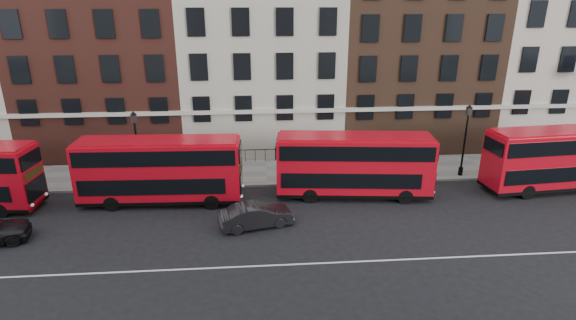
{
  "coord_description": "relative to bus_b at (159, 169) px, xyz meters",
  "views": [
    {
      "loc": [
        -0.86,
        -21.14,
        12.56
      ],
      "look_at": [
        1.21,
        5.0,
        3.0
      ],
      "focal_mm": 28.0,
      "sensor_mm": 36.0,
      "label": 1
    }
  ],
  "objects": [
    {
      "name": "lamp_post_left",
      "position": [
        -1.88,
        2.57,
        0.78
      ],
      "size": [
        0.44,
        0.44,
        5.33
      ],
      "color": "black",
      "rests_on": "pavement"
    },
    {
      "name": "iron_railings",
      "position": [
        6.88,
        6.87,
        -1.65
      ],
      "size": [
        6.6,
        0.06,
        1.0
      ],
      "primitive_type": null,
      "color": "black",
      "rests_on": "pavement"
    },
    {
      "name": "car_front",
      "position": [
        6.03,
        -3.7,
        -1.59
      ],
      "size": [
        4.5,
        2.49,
        1.4
      ],
      "primitive_type": "imported",
      "rotation": [
        0.0,
        0.0,
        1.82
      ],
      "color": "#242427",
      "rests_on": "ground"
    },
    {
      "name": "bus_c",
      "position": [
        12.45,
        0.0,
        -0.02
      ],
      "size": [
        10.29,
        3.43,
        4.25
      ],
      "rotation": [
        0.0,
        0.0,
        -0.1
      ],
      "color": "red",
      "rests_on": "ground"
    },
    {
      "name": "bus_b",
      "position": [
        0.0,
        0.0,
        0.0
      ],
      "size": [
        10.28,
        2.84,
        4.28
      ],
      "rotation": [
        0.0,
        0.0,
        -0.04
      ],
      "color": "red",
      "rests_on": "ground"
    },
    {
      "name": "bus_d",
      "position": [
        26.65,
        -0.0,
        0.03
      ],
      "size": [
        10.5,
        3.33,
        4.34
      ],
      "rotation": [
        0.0,
        0.0,
        0.08
      ],
      "color": "red",
      "rests_on": "ground"
    },
    {
      "name": "building_terrace",
      "position": [
        6.57,
        12.05,
        7.94
      ],
      "size": [
        64.0,
        11.95,
        22.0
      ],
      "color": "#B6AE9D",
      "rests_on": "ground"
    },
    {
      "name": "pavement",
      "position": [
        6.88,
        4.67,
        -2.22
      ],
      "size": [
        80.0,
        5.0,
        0.15
      ],
      "primitive_type": "cube",
      "color": "gray",
      "rests_on": "ground"
    },
    {
      "name": "ground",
      "position": [
        6.88,
        -5.83,
        -2.3
      ],
      "size": [
        120.0,
        120.0,
        0.0
      ],
      "primitive_type": "plane",
      "color": "black",
      "rests_on": "ground"
    },
    {
      "name": "road_centre_line",
      "position": [
        6.88,
        -7.83,
        -2.29
      ],
      "size": [
        70.0,
        0.12,
        0.01
      ],
      "primitive_type": "cube",
      "color": "white",
      "rests_on": "ground"
    },
    {
      "name": "lamp_post_right",
      "position": [
        21.16,
        2.74,
        0.78
      ],
      "size": [
        0.44,
        0.44,
        5.33
      ],
      "color": "black",
      "rests_on": "pavement"
    },
    {
      "name": "kerb",
      "position": [
        6.88,
        2.17,
        -2.22
      ],
      "size": [
        80.0,
        0.3,
        0.16
      ],
      "primitive_type": "cube",
      "color": "gray",
      "rests_on": "ground"
    }
  ]
}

